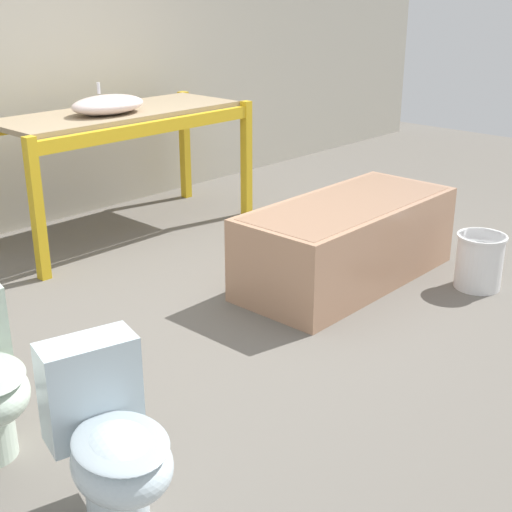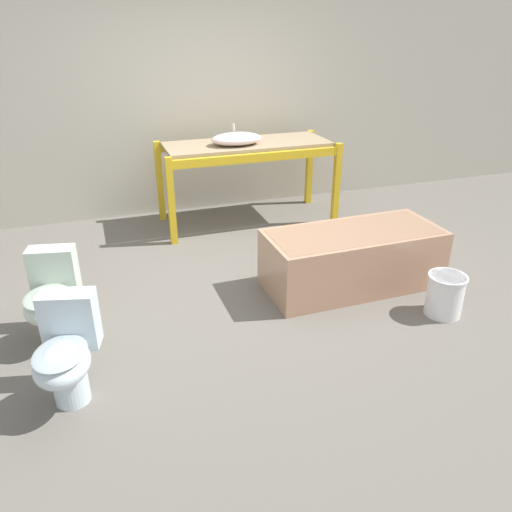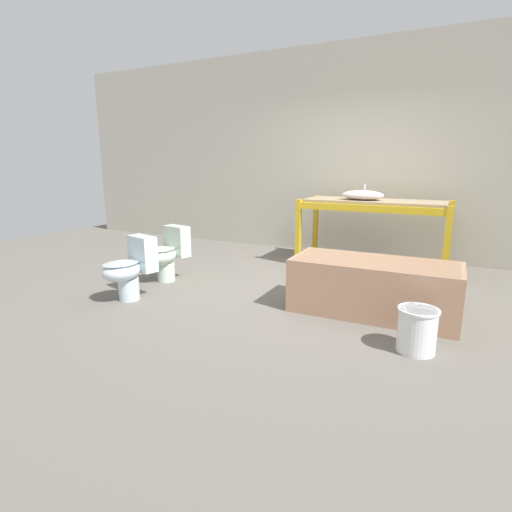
{
  "view_description": "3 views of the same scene",
  "coord_description": "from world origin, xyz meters",
  "px_view_note": "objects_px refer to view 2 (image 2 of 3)",
  "views": [
    {
      "loc": [
        -2.67,
        -2.9,
        1.82
      ],
      "look_at": [
        -0.34,
        -0.7,
        0.59
      ],
      "focal_mm": 50.0,
      "sensor_mm": 36.0,
      "label": 1
    },
    {
      "loc": [
        -1.24,
        -3.88,
        2.19
      ],
      "look_at": [
        -0.17,
        -0.76,
        0.62
      ],
      "focal_mm": 35.0,
      "sensor_mm": 36.0,
      "label": 2
    },
    {
      "loc": [
        1.54,
        -4.18,
        1.44
      ],
      "look_at": [
        -0.18,
        -0.81,
        0.55
      ],
      "focal_mm": 28.0,
      "sensor_mm": 36.0,
      "label": 3
    }
  ],
  "objects_px": {
    "sink_basin": "(236,139)",
    "bathtub_main": "(353,255)",
    "toilet_near": "(51,298)",
    "bucket_white": "(445,294)",
    "toilet_far": "(66,352)"
  },
  "relations": [
    {
      "from": "bathtub_main",
      "to": "toilet_far",
      "type": "xyz_separation_m",
      "value": [
        -2.4,
        -0.77,
        0.05
      ]
    },
    {
      "from": "sink_basin",
      "to": "bucket_white",
      "type": "relative_size",
      "value": 1.61
    },
    {
      "from": "bathtub_main",
      "to": "bucket_white",
      "type": "distance_m",
      "value": 0.84
    },
    {
      "from": "bathtub_main",
      "to": "toilet_near",
      "type": "relative_size",
      "value": 2.34
    },
    {
      "from": "toilet_near",
      "to": "bucket_white",
      "type": "distance_m",
      "value": 3.05
    },
    {
      "from": "sink_basin",
      "to": "toilet_near",
      "type": "xyz_separation_m",
      "value": [
        -1.97,
        -1.79,
        -0.66
      ]
    },
    {
      "from": "bathtub_main",
      "to": "toilet_near",
      "type": "xyz_separation_m",
      "value": [
        -2.5,
        -0.03,
        0.05
      ]
    },
    {
      "from": "bathtub_main",
      "to": "toilet_far",
      "type": "height_order",
      "value": "toilet_far"
    },
    {
      "from": "toilet_near",
      "to": "toilet_far",
      "type": "xyz_separation_m",
      "value": [
        0.1,
        -0.74,
        0.0
      ]
    },
    {
      "from": "toilet_near",
      "to": "toilet_far",
      "type": "height_order",
      "value": "same"
    },
    {
      "from": "sink_basin",
      "to": "bathtub_main",
      "type": "distance_m",
      "value": 1.97
    },
    {
      "from": "bathtub_main",
      "to": "bucket_white",
      "type": "xyz_separation_m",
      "value": [
        0.47,
        -0.69,
        -0.12
      ]
    },
    {
      "from": "bathtub_main",
      "to": "toilet_far",
      "type": "distance_m",
      "value": 2.52
    },
    {
      "from": "bucket_white",
      "to": "sink_basin",
      "type": "bearing_deg",
      "value": 112.44
    },
    {
      "from": "sink_basin",
      "to": "bathtub_main",
      "type": "bearing_deg",
      "value": -72.99
    }
  ]
}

